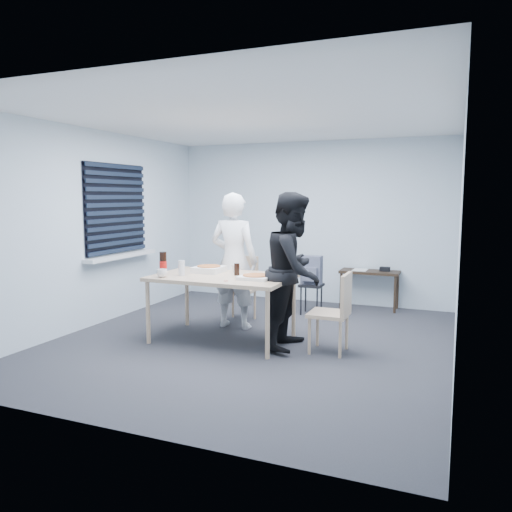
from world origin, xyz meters
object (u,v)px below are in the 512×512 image
at_px(chair_right, 337,307).
at_px(side_table, 370,276).
at_px(person_black, 294,271).
at_px(chair_far, 241,283).
at_px(stool, 311,291).
at_px(person_white, 234,261).
at_px(mug_a, 162,273).
at_px(dining_table, 222,280).
at_px(soda_bottle, 163,264).
at_px(mug_b, 236,268).
at_px(backpack, 311,270).

height_order(chair_right, side_table, chair_right).
bearing_deg(side_table, person_black, -101.79).
distance_m(chair_far, stool, 1.08).
distance_m(person_white, side_table, 2.33).
bearing_deg(person_white, mug_a, 64.78).
distance_m(dining_table, person_white, 0.65).
bearing_deg(chair_right, soda_bottle, -173.14).
relative_size(person_white, mug_a, 14.39).
bearing_deg(person_black, chair_right, -94.56).
bearing_deg(mug_a, mug_b, 47.14).
bearing_deg(backpack, chair_far, -137.09).
bearing_deg(person_black, stool, 8.64).
relative_size(backpack, mug_a, 3.37).
relative_size(side_table, mug_b, 8.86).
bearing_deg(person_white, chair_far, -79.56).
height_order(person_white, mug_a, person_white).
bearing_deg(chair_far, soda_bottle, -111.21).
height_order(backpack, soda_bottle, soda_bottle).
xyz_separation_m(person_white, soda_bottle, (-0.55, -0.83, 0.04)).
xyz_separation_m(mug_a, mug_b, (0.63, 0.68, -0.00)).
relative_size(person_white, person_black, 1.00).
xyz_separation_m(dining_table, backpack, (0.62, 1.69, -0.08)).
bearing_deg(side_table, chair_right, -89.34).
bearing_deg(person_white, chair_right, 158.85).
relative_size(person_black, backpack, 4.27).
xyz_separation_m(person_white, mug_b, (0.16, -0.31, -0.05)).
distance_m(chair_right, soda_bottle, 2.11).
xyz_separation_m(chair_far, backpack, (0.82, 0.67, 0.14)).
bearing_deg(chair_right, dining_table, -178.67).
bearing_deg(mug_a, backpack, 59.59).
xyz_separation_m(chair_right, soda_bottle, (-2.05, -0.25, 0.41)).
xyz_separation_m(person_black, backpack, (-0.25, 1.62, -0.24)).
relative_size(side_table, mug_a, 7.20).
bearing_deg(mug_b, chair_far, 108.45).
bearing_deg(side_table, soda_bottle, -127.99).
height_order(chair_far, chair_right, same).
bearing_deg(mug_b, soda_bottle, -144.13).
xyz_separation_m(chair_right, mug_a, (-1.97, -0.41, 0.32)).
bearing_deg(backpack, dining_table, -106.63).
bearing_deg(mug_b, backpack, 67.22).
bearing_deg(mug_b, mug_a, -132.86).
bearing_deg(soda_bottle, side_table, 52.01).
height_order(backpack, mug_a, mug_a).
height_order(chair_far, soda_bottle, soda_bottle).
bearing_deg(dining_table, person_black, 4.78).
height_order(chair_far, mug_b, chair_far).
height_order(side_table, mug_a, mug_a).
bearing_deg(mug_b, dining_table, -97.02).
bearing_deg(dining_table, soda_bottle, -162.39).
height_order(person_black, side_table, person_black).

